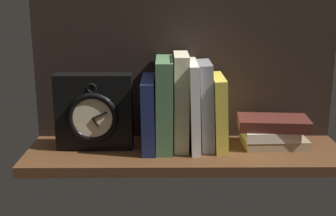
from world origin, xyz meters
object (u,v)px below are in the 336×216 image
object	(u,v)px
book_green_romantic	(164,104)
book_gray_chess	(206,105)
framed_clock	(94,112)
book_white_catcher	(194,105)
book_navy_bierce	(149,113)
book_yellow_seinlanguage	(219,112)
book_stack_side	(272,131)
book_cream_twain	(181,101)

from	to	relation	value
book_green_romantic	book_gray_chess	world-z (taller)	book_green_romantic
framed_clock	book_green_romantic	bearing A→B (deg)	3.27
book_white_catcher	book_green_romantic	bearing A→B (deg)	180.00
book_white_catcher	book_navy_bierce	bearing A→B (deg)	180.00
book_yellow_seinlanguage	book_stack_side	bearing A→B (deg)	1.51
book_yellow_seinlanguage	framed_clock	size ratio (longest dim) A/B	0.96
book_white_catcher	book_stack_side	world-z (taller)	book_white_catcher
book_cream_twain	book_stack_side	size ratio (longest dim) A/B	1.29
book_cream_twain	book_stack_side	bearing A→B (deg)	0.90
book_cream_twain	book_white_catcher	xyz separation A→B (cm)	(3.20, 0.00, -0.97)
book_cream_twain	book_white_catcher	bearing A→B (deg)	0.00
book_yellow_seinlanguage	framed_clock	distance (cm)	31.22
book_cream_twain	book_yellow_seinlanguage	world-z (taller)	book_cream_twain
book_cream_twain	book_gray_chess	size ratio (longest dim) A/B	1.09
book_green_romantic	book_white_catcher	world-z (taller)	book_green_romantic
book_navy_bierce	framed_clock	size ratio (longest dim) A/B	0.94
book_green_romantic	framed_clock	size ratio (longest dim) A/B	1.19
book_green_romantic	book_cream_twain	distance (cm)	4.19
book_green_romantic	book_yellow_seinlanguage	bearing A→B (deg)	0.00
book_navy_bierce	book_yellow_seinlanguage	world-z (taller)	book_yellow_seinlanguage
book_cream_twain	book_gray_chess	xyz separation A→B (cm)	(6.19, 0.00, -1.03)
book_gray_chess	book_yellow_seinlanguage	bearing A→B (deg)	0.00
book_green_romantic	framed_clock	distance (cm)	17.66
book_green_romantic	framed_clock	world-z (taller)	book_green_romantic
book_cream_twain	framed_clock	bearing A→B (deg)	-177.35
book_navy_bierce	book_stack_side	world-z (taller)	book_navy_bierce
book_navy_bierce	book_cream_twain	xyz separation A→B (cm)	(8.08, 0.00, 3.01)
book_white_catcher	book_yellow_seinlanguage	xyz separation A→B (cm)	(6.33, 0.00, -1.81)
book_green_romantic	book_stack_side	xyz separation A→B (cm)	(27.61, 0.37, -7.44)
book_green_romantic	book_cream_twain	xyz separation A→B (cm)	(4.15, 0.00, 0.61)
framed_clock	book_stack_side	world-z (taller)	framed_clock
book_green_romantic	book_gray_chess	distance (cm)	10.35
book_white_catcher	book_stack_side	distance (cm)	21.47
book_green_romantic	framed_clock	bearing A→B (deg)	-176.73
book_white_catcher	book_gray_chess	world-z (taller)	same
book_yellow_seinlanguage	book_gray_chess	bearing A→B (deg)	180.00
book_white_catcher	book_gray_chess	size ratio (longest dim) A/B	1.00
book_white_catcher	book_stack_side	size ratio (longest dim) A/B	1.18
framed_clock	book_gray_chess	bearing A→B (deg)	2.06
book_navy_bierce	book_cream_twain	distance (cm)	8.63
book_navy_bierce	book_cream_twain	world-z (taller)	book_cream_twain
book_cream_twain	book_gray_chess	bearing A→B (deg)	0.00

